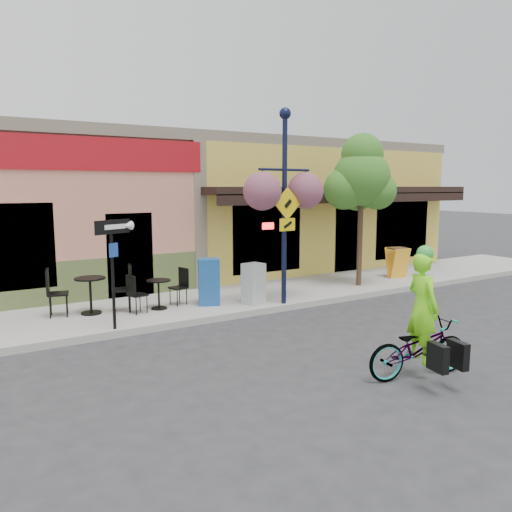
{
  "coord_description": "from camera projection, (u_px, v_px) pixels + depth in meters",
  "views": [
    {
      "loc": [
        -6.93,
        -9.05,
        2.98
      ],
      "look_at": [
        -1.0,
        0.5,
        1.4
      ],
      "focal_mm": 35.0,
      "sensor_mm": 36.0,
      "label": 1
    }
  ],
  "objects": [
    {
      "name": "one_way_sign",
      "position": [
        113.0,
        275.0,
        9.81
      ],
      "size": [
        0.84,
        0.5,
        2.18
      ],
      "primitive_type": null,
      "rotation": [
        0.0,
        0.0,
        0.41
      ],
      "color": "black",
      "rests_on": "sidewalk"
    },
    {
      "name": "bicycle",
      "position": [
        418.0,
        348.0,
        7.8
      ],
      "size": [
        1.87,
        0.97,
        0.94
      ],
      "primitive_type": "imported",
      "rotation": [
        0.0,
        0.0,
        1.37
      ],
      "color": "maroon",
      "rests_on": "ground"
    },
    {
      "name": "sandwich_board",
      "position": [
        401.0,
        263.0,
        15.34
      ],
      "size": [
        0.63,
        0.51,
        0.95
      ],
      "primitive_type": null,
      "rotation": [
        0.0,
        0.0,
        -0.18
      ],
      "color": "yellow",
      "rests_on": "sidewalk"
    },
    {
      "name": "cafe_set_right",
      "position": [
        159.0,
        290.0,
        11.53
      ],
      "size": [
        1.63,
        1.08,
        0.89
      ],
      "primitive_type": null,
      "rotation": [
        0.0,
        0.0,
        0.25
      ],
      "color": "black",
      "rests_on": "sidewalk"
    },
    {
      "name": "street_tree",
      "position": [
        361.0,
        210.0,
        14.07
      ],
      "size": [
        2.01,
        2.01,
        4.34
      ],
      "primitive_type": null,
      "rotation": [
        0.0,
        0.0,
        -0.21
      ],
      "color": "#3D7A26",
      "rests_on": "sidewalk"
    },
    {
      "name": "curb",
      "position": [
        290.0,
        307.0,
        12.1
      ],
      "size": [
        24.0,
        0.12,
        0.15
      ],
      "primitive_type": "cube",
      "color": "#A8A59E",
      "rests_on": "ground"
    },
    {
      "name": "newspaper_box_grey",
      "position": [
        253.0,
        284.0,
        12.04
      ],
      "size": [
        0.54,
        0.51,
        0.98
      ],
      "primitive_type": null,
      "rotation": [
        0.0,
        0.0,
        0.22
      ],
      "color": "#B0B0B0",
      "rests_on": "sidewalk"
    },
    {
      "name": "newspaper_box_blue",
      "position": [
        209.0,
        282.0,
        11.95
      ],
      "size": [
        0.63,
        0.61,
        1.11
      ],
      "primitive_type": null,
      "rotation": [
        0.0,
        0.0,
        -0.41
      ],
      "color": "#184C94",
      "rests_on": "sidewalk"
    },
    {
      "name": "cyclist_rider",
      "position": [
        422.0,
        323.0,
        7.77
      ],
      "size": [
        0.53,
        0.7,
        1.72
      ],
      "primitive_type": "imported",
      "rotation": [
        0.0,
        0.0,
        1.37
      ],
      "color": "#7FFE1A",
      "rests_on": "ground"
    },
    {
      "name": "lamp_post",
      "position": [
        284.0,
        208.0,
        11.82
      ],
      "size": [
        1.51,
        0.66,
        4.64
      ],
      "primitive_type": null,
      "rotation": [
        0.0,
        0.0,
        0.05
      ],
      "color": "black",
      "rests_on": "sidewalk"
    },
    {
      "name": "building",
      "position": [
        176.0,
        207.0,
        17.64
      ],
      "size": [
        18.2,
        8.2,
        4.5
      ],
      "primitive_type": null,
      "color": "tan",
      "rests_on": "ground"
    },
    {
      "name": "sidewalk",
      "position": [
        258.0,
        296.0,
        13.32
      ],
      "size": [
        24.0,
        3.0,
        0.15
      ],
      "primitive_type": "cube",
      "color": "#9E9B93",
      "rests_on": "ground"
    },
    {
      "name": "ground",
      "position": [
        304.0,
        315.0,
        11.65
      ],
      "size": [
        90.0,
        90.0,
        0.0
      ],
      "primitive_type": "plane",
      "color": "#2D2D30",
      "rests_on": "ground"
    },
    {
      "name": "cafe_set_left",
      "position": [
        90.0,
        290.0,
        11.07
      ],
      "size": [
        1.94,
        1.27,
        1.07
      ],
      "primitive_type": null,
      "rotation": [
        0.0,
        0.0,
        -0.22
      ],
      "color": "black",
      "rests_on": "sidewalk"
    }
  ]
}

